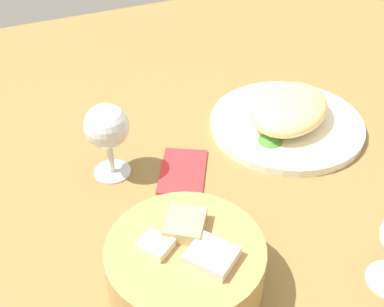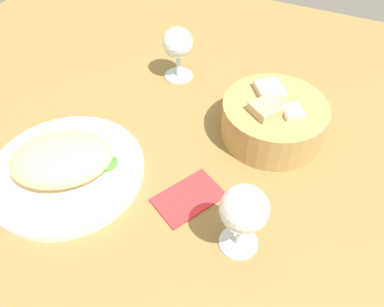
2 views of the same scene
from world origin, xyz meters
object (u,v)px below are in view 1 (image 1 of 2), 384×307
at_px(bread_basket, 186,266).
at_px(folded_napkin, 183,170).
at_px(wine_glass_near, 107,129).
at_px(plate, 286,124).

distance_m(bread_basket, folded_napkin, 0.22).
distance_m(bread_basket, wine_glass_near, 0.25).
relative_size(plate, bread_basket, 1.41).
distance_m(plate, bread_basket, 0.38).
relative_size(plate, folded_napkin, 2.44).
bearing_deg(wine_glass_near, bread_basket, 95.65).
distance_m(wine_glass_near, folded_napkin, 0.14).
distance_m(plate, folded_napkin, 0.22).
xyz_separation_m(plate, bread_basket, (0.29, 0.24, 0.03)).
bearing_deg(bread_basket, plate, -140.27).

